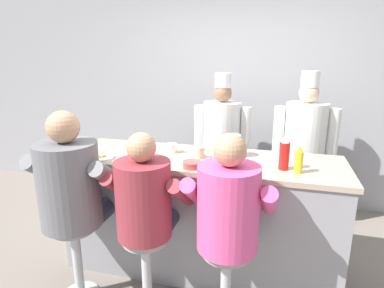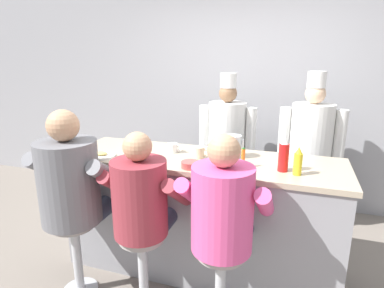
{
  "view_description": "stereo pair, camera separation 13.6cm",
  "coord_description": "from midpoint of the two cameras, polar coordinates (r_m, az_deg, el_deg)",
  "views": [
    {
      "loc": [
        0.6,
        -2.08,
        1.81
      ],
      "look_at": [
        -0.06,
        0.32,
        1.13
      ],
      "focal_mm": 30.0,
      "sensor_mm": 36.0,
      "label": 1
    },
    {
      "loc": [
        0.73,
        -2.04,
        1.81
      ],
      "look_at": [
        -0.06,
        0.32,
        1.13
      ],
      "focal_mm": 30.0,
      "sensor_mm": 36.0,
      "label": 2
    }
  ],
  "objects": [
    {
      "name": "coffee_mug_tan",
      "position": [
        2.61,
        2.92,
        -1.56
      ],
      "size": [
        0.12,
        0.08,
        0.09
      ],
      "color": "beige",
      "rests_on": "diner_counter"
    },
    {
      "name": "ketchup_bottle_red",
      "position": [
        2.4,
        17.55,
        -1.86
      ],
      "size": [
        0.07,
        0.07,
        0.26
      ],
      "color": "red",
      "rests_on": "diner_counter"
    },
    {
      "name": "wall_back",
      "position": [
        4.08,
        9.16,
        8.54
      ],
      "size": [
        10.0,
        0.06,
        2.7
      ],
      "color": "#99999E",
      "rests_on": "ground_plane"
    },
    {
      "name": "cook_in_whites_far",
      "position": [
        3.56,
        21.31,
        -0.29
      ],
      "size": [
        0.66,
        0.42,
        1.68
      ],
      "color": "#232328",
      "rests_on": "ground_plane"
    },
    {
      "name": "mustard_bottle_yellow",
      "position": [
        2.37,
        19.9,
        -3.04
      ],
      "size": [
        0.06,
        0.06,
        0.2
      ],
      "color": "yellow",
      "rests_on": "diner_counter"
    },
    {
      "name": "coffee_mug_white",
      "position": [
        2.77,
        -1.98,
        -0.7
      ],
      "size": [
        0.14,
        0.09,
        0.08
      ],
      "color": "white",
      "rests_on": "diner_counter"
    },
    {
      "name": "diner_seated_maroon",
      "position": [
        2.26,
        -7.12,
        -10.29
      ],
      "size": [
        0.57,
        0.56,
        1.35
      ],
      "color": "#B2B5BA",
      "rests_on": "ground_plane"
    },
    {
      "name": "breakfast_plate",
      "position": [
        2.73,
        -14.44,
        -2.0
      ],
      "size": [
        0.23,
        0.23,
        0.05
      ],
      "color": "white",
      "rests_on": "diner_counter"
    },
    {
      "name": "cook_in_whites_near",
      "position": [
        3.64,
        7.25,
        0.66
      ],
      "size": [
        0.64,
        0.41,
        1.65
      ],
      "color": "#232328",
      "rests_on": "ground_plane"
    },
    {
      "name": "cereal_bowl",
      "position": [
        2.39,
        1.42,
        -3.7
      ],
      "size": [
        0.14,
        0.14,
        0.05
      ],
      "color": "#B24C47",
      "rests_on": "diner_counter"
    },
    {
      "name": "diner_seated_grey",
      "position": [
        2.53,
        -18.96,
        -6.91
      ],
      "size": [
        0.66,
        0.65,
        1.46
      ],
      "color": "#B2B5BA",
      "rests_on": "ground_plane"
    },
    {
      "name": "diner_counter",
      "position": [
        2.83,
        2.89,
        -12.24
      ],
      "size": [
        2.29,
        0.72,
        1.01
      ],
      "color": "gray",
      "rests_on": "ground_plane"
    },
    {
      "name": "hot_sauce_bottle_orange",
      "position": [
        2.42,
        10.65,
        -2.48
      ],
      "size": [
        0.03,
        0.03,
        0.15
      ],
      "color": "orange",
      "rests_on": "diner_counter"
    },
    {
      "name": "napkin_dispenser_chrome",
      "position": [
        2.37,
        6.49,
        -2.96
      ],
      "size": [
        0.1,
        0.06,
        0.13
      ],
      "color": "silver",
      "rests_on": "diner_counter"
    },
    {
      "name": "diner_seated_pink",
      "position": [
        2.09,
        7.5,
        -12.08
      ],
      "size": [
        0.59,
        0.58,
        1.38
      ],
      "color": "#B2B5BA",
      "rests_on": "ground_plane"
    },
    {
      "name": "water_pitcher_clear",
      "position": [
        2.65,
        8.77,
        -0.43
      ],
      "size": [
        0.16,
        0.14,
        0.18
      ],
      "color": "silver",
      "rests_on": "diner_counter"
    }
  ]
}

